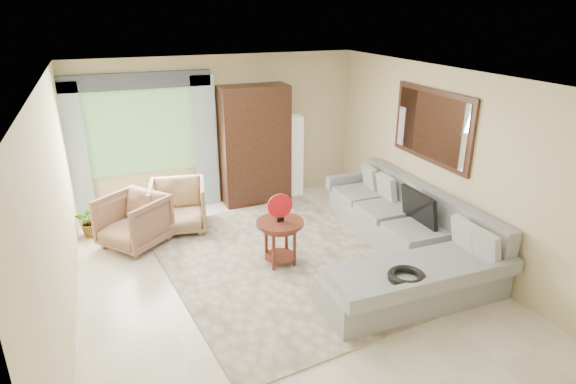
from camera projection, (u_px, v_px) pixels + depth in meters
name	position (u px, v px, depth m)	size (l,w,h in m)	color
ground	(280.00, 277.00, 6.36)	(6.00, 6.00, 0.00)	silver
area_rug	(282.00, 262.00, 6.73)	(3.00, 4.00, 0.02)	#C3B59A
sectional_sofa	(404.00, 241.00, 6.72)	(2.30, 3.46, 0.90)	#95999D
tv_screen	(419.00, 207.00, 6.73)	(0.06, 0.74, 0.48)	black
garden_hose	(407.00, 276.00, 5.34)	(0.43, 0.43, 0.09)	black
coffee_table	(280.00, 242.00, 6.58)	(0.65, 0.65, 0.65)	#4C1D14
red_disc	(280.00, 206.00, 6.38)	(0.34, 0.34, 0.03)	red
armchair_left	(133.00, 221.00, 7.09)	(0.84, 0.86, 0.78)	brown
armchair_right	(178.00, 206.00, 7.60)	(0.85, 0.87, 0.79)	#947551
potted_plant	(92.00, 220.00, 7.46)	(0.45, 0.39, 0.50)	#999999
armoire	(255.00, 145.00, 8.53)	(1.20, 0.55, 2.10)	black
floor_lamp	(295.00, 156.00, 8.97)	(0.24, 0.24, 1.50)	silver
window	(140.00, 132.00, 7.97)	(1.80, 0.04, 1.40)	#669E59
curtain_left	(74.00, 155.00, 7.63)	(0.40, 0.08, 2.30)	#9EB7CC
curtain_right	(205.00, 142.00, 8.35)	(0.40, 0.08, 2.30)	#9EB7CC
valance	(135.00, 81.00, 7.61)	(2.40, 0.12, 0.26)	#1E232D
wall_mirror	(432.00, 126.00, 6.88)	(0.05, 1.70, 1.05)	black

